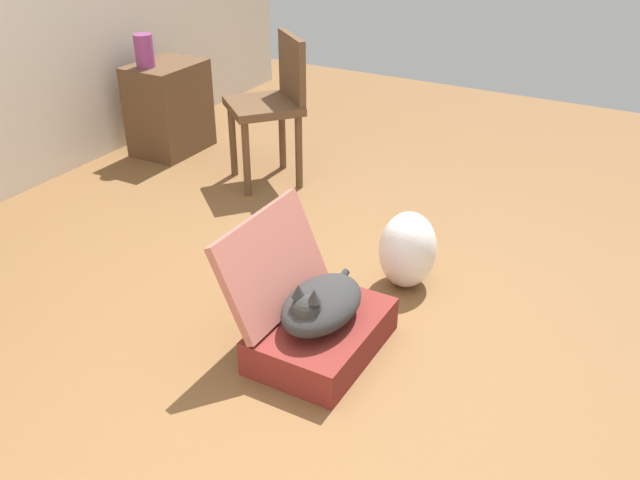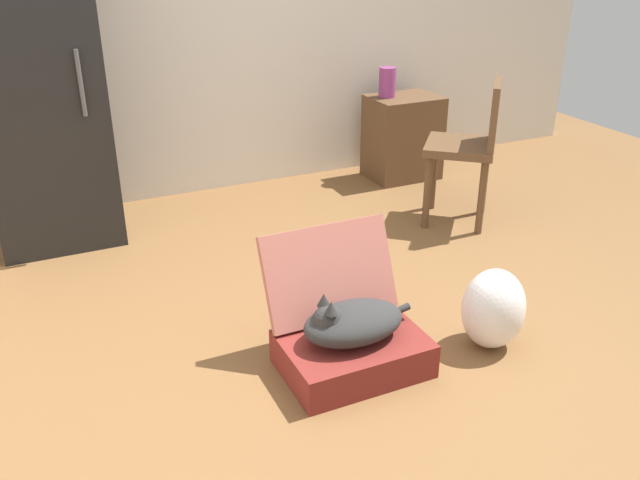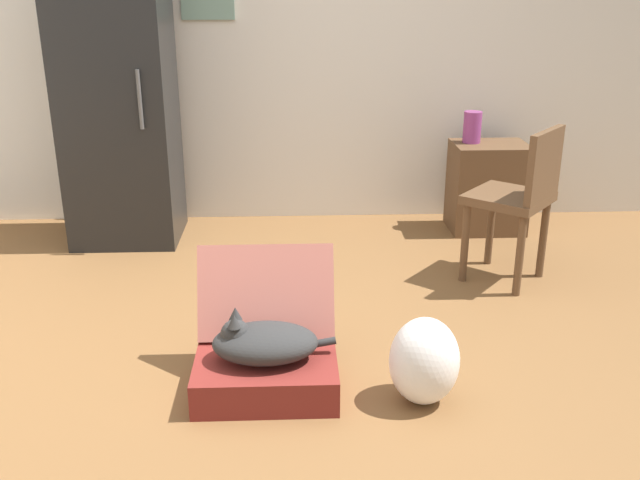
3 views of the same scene
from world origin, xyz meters
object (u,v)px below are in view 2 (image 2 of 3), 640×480
(refrigerator, at_px, (38,91))
(vase_tall, at_px, (387,82))
(side_table, at_px, (403,137))
(plastic_bag_white, at_px, (493,309))
(suitcase_base, at_px, (353,354))
(cat, at_px, (351,322))
(chair, at_px, (471,144))

(refrigerator, height_order, vase_tall, refrigerator)
(side_table, distance_m, vase_tall, 0.43)
(plastic_bag_white, bearing_deg, refrigerator, 128.12)
(suitcase_base, height_order, cat, cat)
(plastic_bag_white, relative_size, vase_tall, 1.80)
(plastic_bag_white, xyz_separation_m, side_table, (0.82, 2.12, 0.12))
(chair, bearing_deg, plastic_bag_white, 9.04)
(suitcase_base, relative_size, chair, 0.66)
(cat, height_order, vase_tall, vase_tall)
(cat, distance_m, plastic_bag_white, 0.67)
(refrigerator, bearing_deg, plastic_bag_white, -51.88)
(cat, distance_m, vase_tall, 2.52)
(plastic_bag_white, bearing_deg, vase_tall, 72.18)
(chair, bearing_deg, cat, -11.11)
(suitcase_base, xyz_separation_m, vase_tall, (1.34, 2.06, 0.64))
(suitcase_base, distance_m, refrigerator, 2.34)
(refrigerator, distance_m, vase_tall, 2.33)
(plastic_bag_white, distance_m, refrigerator, 2.72)
(plastic_bag_white, xyz_separation_m, refrigerator, (-1.62, 2.07, 0.70))
(refrigerator, height_order, side_table, refrigerator)
(vase_tall, distance_m, chair, 0.97)
(suitcase_base, relative_size, side_table, 0.98)
(cat, xyz_separation_m, chair, (1.40, 1.11, 0.28))
(plastic_bag_white, distance_m, vase_tall, 2.33)
(suitcase_base, distance_m, plastic_bag_white, 0.67)
(side_table, height_order, chair, chair)
(suitcase_base, bearing_deg, side_table, 53.96)
(cat, bearing_deg, plastic_bag_white, -8.70)
(suitcase_base, bearing_deg, refrigerator, 116.36)
(cat, distance_m, refrigerator, 2.29)
(vase_tall, bearing_deg, side_table, -19.74)
(side_table, relative_size, chair, 0.68)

